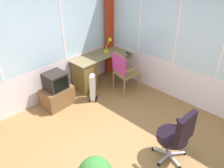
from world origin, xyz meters
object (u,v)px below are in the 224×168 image
at_px(desk_lamp, 110,43).
at_px(tv_remote, 128,53).
at_px(wooden_armchair, 122,69).
at_px(desk, 87,73).
at_px(tv_on_stand, 57,91).
at_px(space_heater, 93,87).
at_px(office_chair, 177,134).

xyz_separation_m(desk_lamp, tv_remote, (0.20, -0.43, -0.22)).
relative_size(tv_remote, wooden_armchair, 0.15).
relative_size(desk, tv_on_stand, 1.78).
bearing_deg(wooden_armchair, space_heater, 159.41).
relative_size(desk_lamp, wooden_armchair, 0.36).
height_order(tv_remote, office_chair, office_chair).
bearing_deg(wooden_armchair, desk, 122.31).
bearing_deg(desk, wooden_armchair, -57.69).
distance_m(desk_lamp, wooden_armchair, 0.84).
bearing_deg(tv_on_stand, desk, 4.53).
xyz_separation_m(desk, office_chair, (-0.50, -2.71, 0.14)).
relative_size(desk_lamp, tv_on_stand, 0.45).
bearing_deg(tv_on_stand, space_heater, -30.23).
height_order(desk_lamp, wooden_armchair, desk_lamp).
height_order(wooden_armchair, tv_on_stand, wooden_armchair).
distance_m(tv_remote, wooden_armchair, 0.59).
bearing_deg(office_chair, tv_on_stand, 98.80).
bearing_deg(wooden_armchair, tv_on_stand, 154.44).
height_order(tv_remote, tv_on_stand, tv_on_stand).
bearing_deg(wooden_armchair, office_chair, -115.87).
height_order(office_chair, space_heater, office_chair).
bearing_deg(space_heater, desk, 63.66).
distance_m(desk_lamp, office_chair, 3.00).
height_order(desk, office_chair, office_chair).
height_order(tv_on_stand, space_heater, tv_on_stand).
distance_m(tv_on_stand, space_heater, 0.79).
relative_size(desk, wooden_armchair, 1.43).
relative_size(wooden_armchair, space_heater, 1.55).
distance_m(desk_lamp, space_heater, 1.27).
bearing_deg(office_chair, desk, 79.52).
bearing_deg(desk_lamp, tv_remote, -65.10).
height_order(wooden_armchair, space_heater, wooden_armchair).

